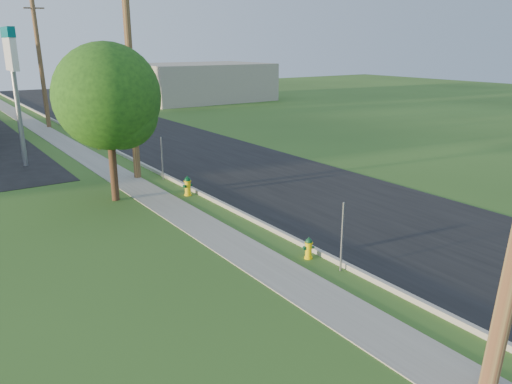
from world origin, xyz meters
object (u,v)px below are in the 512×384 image
(price_pylon, at_px, (11,57))
(hydrant_near, at_px, (309,248))
(hydrant_mid, at_px, (188,186))
(utility_pole_far, at_px, (40,62))
(hydrant_far, at_px, (99,144))
(utility_pole_mid, at_px, (130,70))
(tree_verge, at_px, (111,101))

(price_pylon, xyz_separation_m, hydrant_near, (4.55, -17.15, -5.11))
(hydrant_mid, bearing_deg, hydrant_near, -89.97)
(utility_pole_far, distance_m, hydrant_far, 11.25)
(utility_pole_mid, bearing_deg, hydrant_near, -86.79)
(utility_pole_far, height_order, hydrant_far, utility_pole_far)
(hydrant_mid, bearing_deg, utility_pole_far, 91.70)
(utility_pole_far, relative_size, hydrant_far, 14.31)
(utility_pole_mid, height_order, hydrant_near, utility_pole_mid)
(price_pylon, bearing_deg, hydrant_near, -75.13)
(utility_pole_far, distance_m, hydrant_mid, 22.36)
(price_pylon, xyz_separation_m, hydrant_far, (4.54, 2.19, -5.11))
(price_pylon, relative_size, hydrant_far, 10.32)
(hydrant_near, bearing_deg, hydrant_far, 90.04)
(utility_pole_far, bearing_deg, hydrant_far, -86.44)
(utility_pole_far, relative_size, hydrant_mid, 11.51)
(utility_pole_mid, distance_m, hydrant_far, 9.00)
(utility_pole_far, xyz_separation_m, hydrant_far, (0.64, -10.31, -4.48))
(price_pylon, relative_size, hydrant_mid, 8.30)
(utility_pole_mid, bearing_deg, price_pylon, 125.34)
(utility_pole_far, height_order, price_pylon, utility_pole_far)
(utility_pole_mid, distance_m, hydrant_mid, 6.04)
(utility_pole_mid, height_order, hydrant_mid, utility_pole_mid)
(hydrant_far, bearing_deg, utility_pole_far, 93.56)
(hydrant_far, bearing_deg, utility_pole_mid, -94.76)
(tree_verge, distance_m, hydrant_mid, 4.54)
(utility_pole_far, relative_size, hydrant_near, 14.36)
(utility_pole_far, height_order, hydrant_near, utility_pole_far)
(price_pylon, bearing_deg, hydrant_mid, -64.21)
(price_pylon, xyz_separation_m, hydrant_mid, (4.55, -9.42, -5.03))
(utility_pole_mid, height_order, hydrant_far, utility_pole_mid)
(hydrant_near, bearing_deg, utility_pole_mid, 93.21)
(tree_verge, bearing_deg, price_pylon, 102.98)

